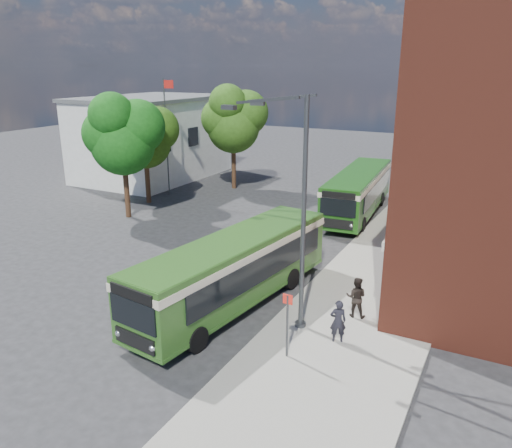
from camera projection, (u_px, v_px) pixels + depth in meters
The scene contains 14 objects.
ground at pixel (215, 285), 23.67m from camera, with size 120.00×120.00×0.00m, color #272729.
pavement at pixel (401, 254), 27.31m from camera, with size 6.00×48.00×0.15m, color gray.
kerb_line at pixel (348, 246), 28.68m from camera, with size 0.12×48.00×0.01m, color beige.
white_building at pixel (152, 137), 45.72m from camera, with size 9.40×13.40×7.30m.
flagpole at pixel (167, 133), 38.65m from camera, with size 0.95×0.10×9.00m.
street_lamp at pixel (295, 212), 18.40m from camera, with size 2.96×2.38×9.00m.
bus_stop_sign at pixel (287, 321), 17.20m from camera, with size 0.35×0.08×2.52m.
bus_front at pixel (234, 265), 21.18m from camera, with size 3.99×11.55×3.02m.
bus_rear at pixel (358, 189), 34.38m from camera, with size 3.47×11.70×3.02m.
pedestrian_a at pixel (338, 321), 18.31m from camera, with size 0.60×0.40×1.65m, color black.
pedestrian_b at pixel (356, 297), 20.14m from camera, with size 0.83×0.64×1.70m, color black.
tree_left at pixel (122, 134), 32.54m from camera, with size 4.97×4.73×8.39m.
tree_mid at pixel (145, 134), 36.30m from camera, with size 4.49×4.27×7.59m.
tree_right at pixel (233, 118), 40.51m from camera, with size 5.09×4.84×8.60m.
Camera 1 is at (11.77, -18.31, 9.93)m, focal length 35.00 mm.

